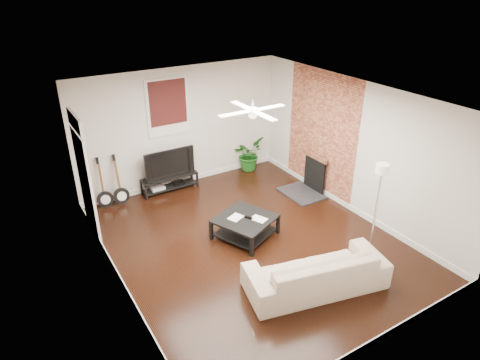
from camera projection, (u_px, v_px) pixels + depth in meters
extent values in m
cube|color=black|center=(251.00, 241.00, 8.14)|extent=(5.00, 6.00, 0.01)
cube|color=white|center=(253.00, 99.00, 6.89)|extent=(5.00, 6.00, 0.01)
cube|color=silver|center=(181.00, 128.00, 9.81)|extent=(5.00, 0.01, 2.80)
cube|color=silver|center=(384.00, 266.00, 5.23)|extent=(5.00, 0.01, 2.80)
cube|color=silver|center=(112.00, 214.00, 6.35)|extent=(0.01, 6.00, 2.80)
cube|color=silver|center=(354.00, 148.00, 8.69)|extent=(0.01, 6.00, 2.80)
cube|color=brown|center=(321.00, 134.00, 9.45)|extent=(0.02, 2.20, 2.80)
cube|color=black|center=(308.00, 175.00, 9.73)|extent=(0.80, 1.10, 0.92)
cube|color=#340E0E|center=(168.00, 107.00, 9.40)|extent=(1.00, 0.06, 1.30)
cube|color=white|center=(85.00, 175.00, 7.88)|extent=(0.08, 1.00, 2.50)
cube|color=black|center=(170.00, 183.00, 9.96)|extent=(1.32, 0.35, 0.37)
imported|color=black|center=(168.00, 162.00, 9.74)|extent=(1.19, 0.16, 0.68)
cube|color=black|center=(245.00, 227.00, 8.22)|extent=(1.31, 1.31, 0.42)
imported|color=tan|center=(316.00, 270.00, 6.83)|extent=(2.43, 1.39, 0.67)
imported|color=#1A5919|center=(248.00, 154.00, 10.92)|extent=(1.00, 0.97, 0.85)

